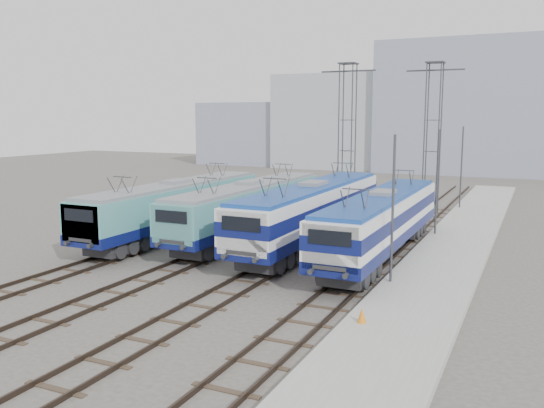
% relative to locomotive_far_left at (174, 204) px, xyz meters
% --- Properties ---
extents(ground, '(160.00, 160.00, 0.00)m').
position_rel_locomotive_far_left_xyz_m(ground, '(6.75, -7.09, -2.17)').
color(ground, '#514C47').
extents(platform, '(4.00, 70.00, 0.30)m').
position_rel_locomotive_far_left_xyz_m(platform, '(16.95, 0.91, -2.02)').
color(platform, '#9E9E99').
rests_on(platform, ground).
extents(locomotive_far_left, '(2.75, 17.36, 3.27)m').
position_rel_locomotive_far_left_xyz_m(locomotive_far_left, '(0.00, 0.00, 0.00)').
color(locomotive_far_left, '#0D1554').
rests_on(locomotive_far_left, ground).
extents(locomotive_center_left, '(2.74, 17.30, 3.26)m').
position_rel_locomotive_far_left_xyz_m(locomotive_center_left, '(4.50, 1.66, -0.01)').
color(locomotive_center_left, '#0D1554').
rests_on(locomotive_center_left, ground).
extents(locomotive_center_right, '(2.89, 18.29, 3.44)m').
position_rel_locomotive_far_left_xyz_m(locomotive_center_right, '(9.00, 1.26, 0.16)').
color(locomotive_center_right, '#0D1554').
rests_on(locomotive_center_right, ground).
extents(locomotive_far_right, '(2.76, 17.42, 3.27)m').
position_rel_locomotive_far_left_xyz_m(locomotive_far_right, '(13.50, 0.23, 0.06)').
color(locomotive_far_right, '#0D1554').
rests_on(locomotive_far_right, ground).
extents(catenary_tower_west, '(4.50, 1.20, 12.00)m').
position_rel_locomotive_far_left_xyz_m(catenary_tower_west, '(6.75, 14.91, 4.47)').
color(catenary_tower_west, '#3F4247').
rests_on(catenary_tower_west, ground).
extents(catenary_tower_east, '(4.50, 1.20, 12.00)m').
position_rel_locomotive_far_left_xyz_m(catenary_tower_east, '(13.25, 16.91, 4.47)').
color(catenary_tower_east, '#3F4247').
rests_on(catenary_tower_east, ground).
extents(mast_front, '(0.12, 0.12, 7.00)m').
position_rel_locomotive_far_left_xyz_m(mast_front, '(15.35, -5.09, 1.33)').
color(mast_front, '#3F4247').
rests_on(mast_front, ground).
extents(mast_mid, '(0.12, 0.12, 7.00)m').
position_rel_locomotive_far_left_xyz_m(mast_mid, '(15.35, 6.91, 1.33)').
color(mast_mid, '#3F4247').
rests_on(mast_mid, ground).
extents(mast_rear, '(0.12, 0.12, 7.00)m').
position_rel_locomotive_far_left_xyz_m(mast_rear, '(15.35, 18.91, 1.33)').
color(mast_rear, '#3F4247').
rests_on(mast_rear, ground).
extents(safety_cone, '(0.34, 0.34, 0.55)m').
position_rel_locomotive_far_left_xyz_m(safety_cone, '(15.67, -10.84, -1.60)').
color(safety_cone, orange).
rests_on(safety_cone, platform).
extents(building_west, '(18.00, 12.00, 14.00)m').
position_rel_locomotive_far_left_xyz_m(building_west, '(-7.25, 54.91, 4.83)').
color(building_west, '#9EA8B1').
rests_on(building_west, ground).
extents(building_center, '(22.00, 14.00, 18.00)m').
position_rel_locomotive_far_left_xyz_m(building_center, '(10.75, 54.91, 6.83)').
color(building_center, '#868DA3').
rests_on(building_center, ground).
extents(building_far_west, '(14.00, 10.00, 10.00)m').
position_rel_locomotive_far_left_xyz_m(building_far_west, '(-23.25, 54.91, 2.83)').
color(building_far_west, '#868DA3').
rests_on(building_far_west, ground).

